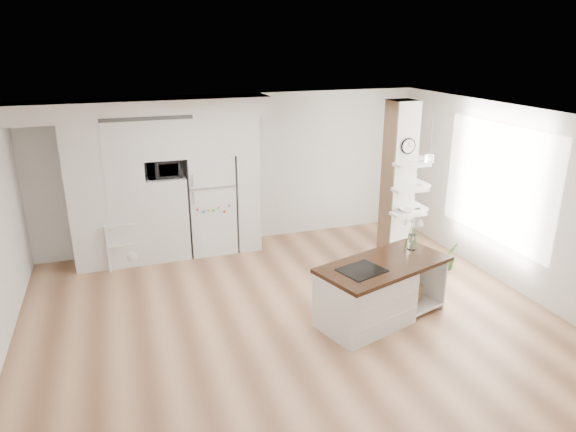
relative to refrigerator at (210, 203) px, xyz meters
name	(u,v)px	position (x,y,z in m)	size (l,w,h in m)	color
floor	(288,316)	(0.53, -2.68, -0.88)	(7.00, 6.00, 0.01)	tan
room	(289,186)	(0.53, -2.68, 0.98)	(7.04, 6.04, 2.72)	white
cabinet_wall	(153,172)	(-0.92, -0.01, 0.63)	(4.00, 0.71, 2.70)	silver
refrigerator	(210,203)	(0.00, 0.00, 0.00)	(0.78, 0.69, 1.75)	white
column	(405,185)	(2.90, -1.55, 0.48)	(0.69, 0.90, 2.70)	silver
window	(497,183)	(4.00, -2.38, 0.62)	(2.40, 2.40, 0.00)	white
pendant_light	(403,153)	(2.23, -2.53, 1.24)	(0.12, 0.12, 0.10)	white
kitchen_island	(372,293)	(1.52, -3.16, -0.45)	(1.97, 1.36, 1.38)	silver
bookshelf	(127,246)	(-1.45, -0.18, -0.54)	(0.71, 0.48, 0.77)	silver
floor_plant_a	(450,256)	(3.52, -2.08, -0.64)	(0.26, 0.21, 0.47)	#31702D
floor_plant_b	(389,231)	(3.10, -0.83, -0.61)	(0.30, 0.30, 0.53)	#31702D
microwave	(164,168)	(-0.75, -0.06, 0.69)	(0.54, 0.37, 0.30)	#2D2D2D
shelf_plant	(413,171)	(3.15, -1.38, 0.65)	(0.27, 0.23, 0.30)	#31702D
decor_bowl	(406,210)	(2.82, -1.78, 0.13)	(0.22, 0.22, 0.05)	white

